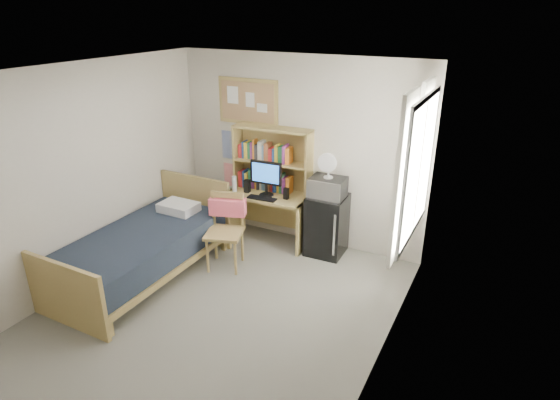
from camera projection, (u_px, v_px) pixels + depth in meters
The scene contains 26 objects.
floor at pixel (217, 313), 5.21m from camera, with size 3.60×4.20×0.02m, color gray.
ceiling at pixel (202, 72), 4.21m from camera, with size 3.60×4.20×0.02m, color white.
wall_back at pixel (299, 151), 6.43m from camera, with size 3.60×0.04×2.60m, color beige.
wall_front at pixel (19, 320), 2.98m from camera, with size 3.60×0.04×2.60m, color beige.
wall_left at pixel (83, 177), 5.47m from camera, with size 0.04×4.20×2.60m, color beige.
wall_right at pixel (386, 243), 3.95m from camera, with size 0.04×4.20×2.60m, color beige.
window_unit at pixel (415, 168), 4.84m from camera, with size 0.10×1.40×1.70m, color white.
curtain_left at pixel (403, 179), 4.52m from camera, with size 0.04×0.55×1.70m, color silver.
curtain_right at pixel (420, 157), 5.18m from camera, with size 0.04×0.55×1.70m, color silver.
bulletin_board at pixel (248, 102), 6.51m from camera, with size 0.94×0.03×0.64m, color tan.
poster_wave at pixel (231, 145), 6.91m from camera, with size 0.30×0.01×0.42m, color #26419B.
poster_japan at pixel (232, 175), 7.09m from camera, with size 0.28×0.01×0.36m, color red.
desk at pixel (268, 217), 6.67m from camera, with size 1.15×0.58×0.72m, color tan.
desk_chair at pixel (224, 233), 5.94m from camera, with size 0.49×0.49×0.98m, color tan.
mini_fridge at pixel (327, 225), 6.31m from camera, with size 0.49×0.49×0.84m, color black.
bed at pixel (142, 255), 5.78m from camera, with size 1.09×2.19×0.60m, color black.
hutch at pixel (273, 160), 6.48m from camera, with size 1.12×0.28×0.91m, color tan.
monitor at pixel (266, 179), 6.39m from camera, with size 0.46×0.04×0.49m, color black.
keyboard at pixel (262, 198), 6.36m from camera, with size 0.41×0.13×0.02m, color black.
speaker_left at pixel (247, 186), 6.56m from camera, with size 0.08×0.08×0.18m, color black.
speaker_right at pixel (286, 194), 6.34m from camera, with size 0.06×0.06×0.16m, color black.
water_bottle at pixel (234, 184), 6.59m from camera, with size 0.07×0.07×0.22m, color white.
hoodie at pixel (228, 207), 6.02m from camera, with size 0.47×0.14×0.23m, color #FF6173.
microwave at pixel (328, 187), 6.08m from camera, with size 0.45×0.34×0.26m, color silver.
desk_fan at pixel (329, 167), 5.98m from camera, with size 0.24×0.24×0.30m, color white.
pillow at pixel (179, 207), 6.25m from camera, with size 0.49×0.35×0.12m, color white.
Camera 1 is at (2.61, -3.52, 3.15)m, focal length 30.00 mm.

